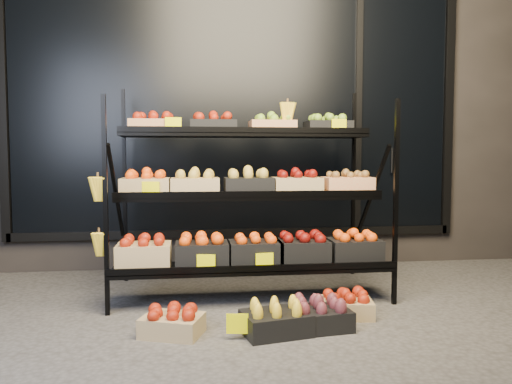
{
  "coord_description": "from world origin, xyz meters",
  "views": [
    {
      "loc": [
        -0.44,
        -3.27,
        1.08
      ],
      "look_at": [
        0.05,
        0.55,
        0.81
      ],
      "focal_mm": 35.0,
      "sensor_mm": 36.0,
      "label": 1
    }
  ],
  "objects": [
    {
      "name": "ground",
      "position": [
        0.0,
        0.0,
        0.0
      ],
      "size": [
        24.0,
        24.0,
        0.0
      ],
      "primitive_type": "plane",
      "color": "#514F4C",
      "rests_on": "ground"
    },
    {
      "name": "building",
      "position": [
        0.0,
        2.59,
        1.75
      ],
      "size": [
        6.0,
        2.08,
        3.5
      ],
      "color": "#2D2826",
      "rests_on": "ground"
    },
    {
      "name": "display_rack",
      "position": [
        -0.02,
        0.6,
        0.79
      ],
      "size": [
        2.18,
        1.02,
        1.66
      ],
      "color": "black",
      "rests_on": "ground"
    },
    {
      "name": "tag_floor_a",
      "position": [
        -0.19,
        -0.4,
        0.06
      ],
      "size": [
        0.13,
        0.01,
        0.12
      ],
      "primitive_type": "cube",
      "color": "#E6E200",
      "rests_on": "ground"
    },
    {
      "name": "floor_crate_left",
      "position": [
        -0.57,
        -0.27,
        0.09
      ],
      "size": [
        0.42,
        0.36,
        0.19
      ],
      "rotation": [
        0.0,
        0.0,
        -0.34
      ],
      "color": "tan",
      "rests_on": "ground"
    },
    {
      "name": "floor_crate_midleft",
      "position": [
        0.06,
        -0.33,
        0.09
      ],
      "size": [
        0.45,
        0.37,
        0.2
      ],
      "rotation": [
        0.0,
        0.0,
        0.21
      ],
      "color": "black",
      "rests_on": "ground"
    },
    {
      "name": "floor_crate_midright",
      "position": [
        0.59,
        -0.05,
        0.08
      ],
      "size": [
        0.38,
        0.3,
        0.18
      ],
      "rotation": [
        0.0,
        0.0,
        -0.15
      ],
      "color": "tan",
      "rests_on": "ground"
    },
    {
      "name": "floor_crate_right",
      "position": [
        0.34,
        -0.27,
        0.09
      ],
      "size": [
        0.41,
        0.33,
        0.19
      ],
      "rotation": [
        0.0,
        0.0,
        0.13
      ],
      "color": "black",
      "rests_on": "ground"
    }
  ]
}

